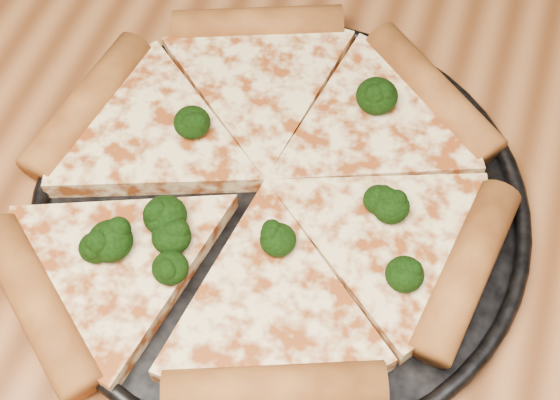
% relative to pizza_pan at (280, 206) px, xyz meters
% --- Properties ---
extents(pizza_pan, '(0.34, 0.34, 0.02)m').
position_rel_pizza_pan_xyz_m(pizza_pan, '(0.00, 0.00, 0.00)').
color(pizza_pan, black).
rests_on(pizza_pan, dining_table).
extents(pizza, '(0.34, 0.35, 0.03)m').
position_rel_pizza_pan_xyz_m(pizza, '(-0.02, 0.01, 0.01)').
color(pizza, '#FFDE9C').
rests_on(pizza, pizza_pan).
extents(broccoli_florets, '(0.21, 0.20, 0.02)m').
position_rel_pizza_pan_xyz_m(broccoli_florets, '(-0.02, -0.02, 0.02)').
color(broccoli_florets, black).
rests_on(broccoli_florets, pizza).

